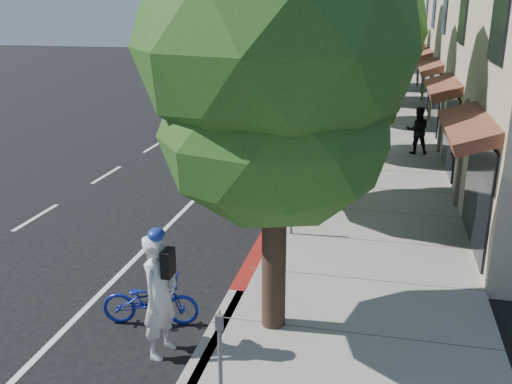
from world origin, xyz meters
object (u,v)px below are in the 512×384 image
(street_tree_4, at_px, (359,27))
(silver_suv, at_px, (275,167))
(street_tree_5, at_px, (364,19))
(dark_sedan, at_px, (277,140))
(white_pickup, at_px, (329,90))
(street_tree_3, at_px, (353,8))
(bicycle, at_px, (151,301))
(street_tree_2, at_px, (342,23))
(street_tree_1, at_px, (322,35))
(cyclist, at_px, (160,296))
(pedestrian, at_px, (417,130))
(dark_suv_far, at_px, (328,78))
(street_tree_0, at_px, (276,54))

(street_tree_4, xyz_separation_m, silver_suv, (-1.40, -16.50, -3.39))
(street_tree_5, xyz_separation_m, silver_suv, (-1.40, -22.50, -3.62))
(dark_sedan, xyz_separation_m, white_pickup, (0.60, 12.00, 0.11))
(street_tree_3, bearing_deg, dark_sedan, -105.91)
(street_tree_3, bearing_deg, bicycle, -96.64)
(street_tree_2, relative_size, street_tree_3, 0.92)
(street_tree_1, height_order, street_tree_3, street_tree_3)
(street_tree_5, relative_size, cyclist, 3.61)
(dark_sedan, bearing_deg, pedestrian, 18.14)
(street_tree_2, relative_size, white_pickup, 1.26)
(street_tree_4, height_order, bicycle, street_tree_4)
(street_tree_1, distance_m, white_pickup, 17.46)
(street_tree_5, bearing_deg, street_tree_3, -90.00)
(street_tree_1, distance_m, street_tree_3, 12.01)
(dark_sedan, bearing_deg, cyclist, -87.66)
(street_tree_4, distance_m, street_tree_5, 6.00)
(white_pickup, distance_m, dark_suv_far, 6.18)
(white_pickup, bearing_deg, street_tree_1, -90.18)
(street_tree_0, xyz_separation_m, white_pickup, (-1.40, 23.00, -3.75))
(dark_sedan, distance_m, white_pickup, 12.02)
(white_pickup, bearing_deg, street_tree_0, -91.40)
(street_tree_3, xyz_separation_m, dark_sedan, (-2.00, -7.00, -4.37))
(street_tree_5, height_order, bicycle, street_tree_5)
(street_tree_1, relative_size, street_tree_2, 1.01)
(cyclist, height_order, dark_suv_far, cyclist)
(street_tree_4, height_order, white_pickup, street_tree_4)
(street_tree_1, xyz_separation_m, silver_suv, (-1.40, 1.50, -3.84))
(street_tree_4, xyz_separation_m, pedestrian, (2.83, -11.46, -3.15))
(street_tree_4, height_order, dark_sedan, street_tree_4)
(street_tree_5, height_order, dark_sedan, street_tree_5)
(cyclist, height_order, bicycle, cyclist)
(street_tree_1, bearing_deg, street_tree_5, 90.00)
(street_tree_1, height_order, dark_suv_far, street_tree_1)
(street_tree_5, xyz_separation_m, bicycle, (-2.12, -30.21, -3.94))
(street_tree_2, xyz_separation_m, cyclist, (-1.60, -13.00, -3.68))
(street_tree_0, distance_m, bicycle, 4.69)
(silver_suv, bearing_deg, street_tree_0, -83.15)
(street_tree_1, bearing_deg, street_tree_4, 90.00)
(dark_sedan, height_order, pedestrian, pedestrian)
(street_tree_1, relative_size, dark_suv_far, 1.71)
(cyclist, distance_m, bicycle, 1.11)
(silver_suv, xyz_separation_m, white_pickup, (0.00, 15.50, 0.11))
(street_tree_4, xyz_separation_m, cyclist, (-1.60, -25.00, -3.13))
(bicycle, bearing_deg, street_tree_0, -94.60)
(bicycle, relative_size, white_pickup, 0.28)
(dark_suv_far, distance_m, pedestrian, 17.31)
(dark_sedan, relative_size, dark_suv_far, 1.02)
(dark_sedan, bearing_deg, white_pickup, 87.62)
(street_tree_5, bearing_deg, cyclist, -92.95)
(street_tree_5, xyz_separation_m, cyclist, (-1.60, -31.00, -3.37))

